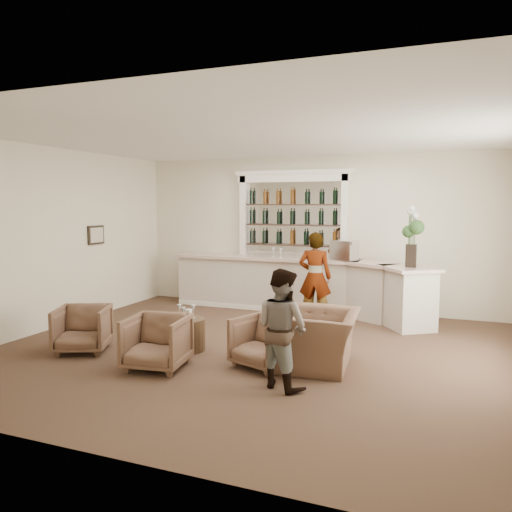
{
  "coord_description": "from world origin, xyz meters",
  "views": [
    {
      "loc": [
        2.75,
        -7.0,
        2.28
      ],
      "look_at": [
        -0.36,
        0.9,
        1.39
      ],
      "focal_mm": 35.0,
      "sensor_mm": 36.0,
      "label": 1
    }
  ],
  "objects_px": {
    "armchair_left": "(83,329)",
    "armchair_right": "(264,342)",
    "espresso_machine": "(344,251)",
    "bar_counter": "(301,285)",
    "armchair_center": "(157,342)",
    "flower_vase": "(412,233)",
    "cocktail_table": "(186,334)",
    "sommelier": "(315,277)",
    "guest": "(282,328)",
    "armchair_far": "(319,339)"
  },
  "relations": [
    {
      "from": "guest",
      "to": "armchair_left",
      "type": "height_order",
      "value": "guest"
    },
    {
      "from": "armchair_left",
      "to": "armchair_center",
      "type": "relative_size",
      "value": 0.96
    },
    {
      "from": "armchair_center",
      "to": "sommelier",
      "type": "bearing_deg",
      "value": 61.18
    },
    {
      "from": "armchair_center",
      "to": "cocktail_table",
      "type": "bearing_deg",
      "value": 85.46
    },
    {
      "from": "flower_vase",
      "to": "guest",
      "type": "bearing_deg",
      "value": -108.92
    },
    {
      "from": "armchair_left",
      "to": "armchair_center",
      "type": "xyz_separation_m",
      "value": [
        1.5,
        -0.26,
        0.02
      ]
    },
    {
      "from": "armchair_center",
      "to": "bar_counter",
      "type": "bearing_deg",
      "value": 70.47
    },
    {
      "from": "cocktail_table",
      "to": "armchair_far",
      "type": "distance_m",
      "value": 2.14
    },
    {
      "from": "sommelier",
      "to": "armchair_center",
      "type": "height_order",
      "value": "sommelier"
    },
    {
      "from": "sommelier",
      "to": "espresso_machine",
      "type": "height_order",
      "value": "sommelier"
    },
    {
      "from": "armchair_center",
      "to": "flower_vase",
      "type": "relative_size",
      "value": 0.75
    },
    {
      "from": "flower_vase",
      "to": "armchair_left",
      "type": "bearing_deg",
      "value": -144.0
    },
    {
      "from": "cocktail_table",
      "to": "armchair_right",
      "type": "distance_m",
      "value": 1.45
    },
    {
      "from": "guest",
      "to": "armchair_right",
      "type": "bearing_deg",
      "value": -28.05
    },
    {
      "from": "armchair_left",
      "to": "armchair_far",
      "type": "xyz_separation_m",
      "value": [
        3.58,
        0.65,
        0.04
      ]
    },
    {
      "from": "espresso_machine",
      "to": "flower_vase",
      "type": "bearing_deg",
      "value": -5.82
    },
    {
      "from": "espresso_machine",
      "to": "bar_counter",
      "type": "bearing_deg",
      "value": -165.25
    },
    {
      "from": "armchair_center",
      "to": "armchair_right",
      "type": "bearing_deg",
      "value": 16.18
    },
    {
      "from": "armchair_left",
      "to": "armchair_right",
      "type": "distance_m",
      "value": 2.89
    },
    {
      "from": "guest",
      "to": "flower_vase",
      "type": "xyz_separation_m",
      "value": [
        1.24,
        3.62,
        1.01
      ]
    },
    {
      "from": "guest",
      "to": "flower_vase",
      "type": "height_order",
      "value": "flower_vase"
    },
    {
      "from": "armchair_center",
      "to": "flower_vase",
      "type": "bearing_deg",
      "value": 41.01
    },
    {
      "from": "armchair_center",
      "to": "espresso_machine",
      "type": "bearing_deg",
      "value": 58.94
    },
    {
      "from": "sommelier",
      "to": "espresso_machine",
      "type": "xyz_separation_m",
      "value": [
        0.43,
        0.65,
        0.47
      ]
    },
    {
      "from": "armchair_far",
      "to": "espresso_machine",
      "type": "relative_size",
      "value": 2.61
    },
    {
      "from": "sommelier",
      "to": "flower_vase",
      "type": "bearing_deg",
      "value": 176.13
    },
    {
      "from": "sommelier",
      "to": "armchair_right",
      "type": "distance_m",
      "value": 2.95
    },
    {
      "from": "guest",
      "to": "armchair_center",
      "type": "xyz_separation_m",
      "value": [
        -1.84,
        0.03,
        -0.37
      ]
    },
    {
      "from": "armchair_right",
      "to": "armchair_left",
      "type": "bearing_deg",
      "value": -153.03
    },
    {
      "from": "armchair_center",
      "to": "armchair_right",
      "type": "distance_m",
      "value": 1.49
    },
    {
      "from": "sommelier",
      "to": "armchair_center",
      "type": "distance_m",
      "value": 3.8
    },
    {
      "from": "armchair_left",
      "to": "sommelier",
      "type": "bearing_deg",
      "value": 25.27
    },
    {
      "from": "bar_counter",
      "to": "armchair_right",
      "type": "height_order",
      "value": "bar_counter"
    },
    {
      "from": "armchair_left",
      "to": "flower_vase",
      "type": "bearing_deg",
      "value": 12.07
    },
    {
      "from": "armchair_center",
      "to": "flower_vase",
      "type": "height_order",
      "value": "flower_vase"
    },
    {
      "from": "bar_counter",
      "to": "cocktail_table",
      "type": "height_order",
      "value": "bar_counter"
    },
    {
      "from": "bar_counter",
      "to": "armchair_center",
      "type": "distance_m",
      "value": 4.31
    },
    {
      "from": "armchair_center",
      "to": "espresso_machine",
      "type": "height_order",
      "value": "espresso_machine"
    },
    {
      "from": "sommelier",
      "to": "armchair_left",
      "type": "relative_size",
      "value": 2.23
    },
    {
      "from": "armchair_left",
      "to": "espresso_machine",
      "type": "distance_m",
      "value": 5.19
    },
    {
      "from": "sommelier",
      "to": "armchair_left",
      "type": "xyz_separation_m",
      "value": [
        -2.82,
        -3.27,
        -0.52
      ]
    },
    {
      "from": "armchair_left",
      "to": "flower_vase",
      "type": "distance_m",
      "value": 5.84
    },
    {
      "from": "guest",
      "to": "armchair_left",
      "type": "distance_m",
      "value": 3.38
    },
    {
      "from": "bar_counter",
      "to": "armchair_center",
      "type": "relative_size",
      "value": 7.0
    },
    {
      "from": "bar_counter",
      "to": "armchair_right",
      "type": "bearing_deg",
      "value": -81.73
    },
    {
      "from": "armchair_center",
      "to": "armchair_left",
      "type": "bearing_deg",
      "value": 162.05
    },
    {
      "from": "bar_counter",
      "to": "guest",
      "type": "height_order",
      "value": "guest"
    },
    {
      "from": "bar_counter",
      "to": "armchair_left",
      "type": "height_order",
      "value": "bar_counter"
    },
    {
      "from": "sommelier",
      "to": "flower_vase",
      "type": "distance_m",
      "value": 1.97
    },
    {
      "from": "bar_counter",
      "to": "sommelier",
      "type": "relative_size",
      "value": 3.28
    }
  ]
}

